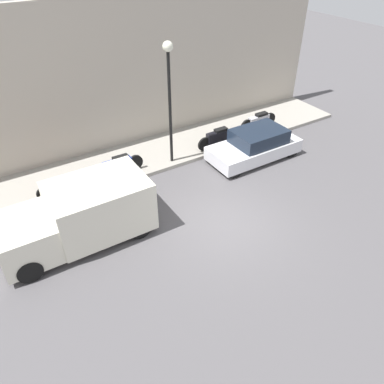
# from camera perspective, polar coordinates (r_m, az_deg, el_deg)

# --- Properties ---
(ground_plane) EXTENTS (60.00, 60.00, 0.00)m
(ground_plane) POSITION_cam_1_polar(r_m,az_deg,el_deg) (12.80, 4.88, -4.57)
(ground_plane) COLOR #514F51
(sidewalk) EXTENTS (2.82, 19.28, 0.15)m
(sidewalk) POSITION_cam_1_polar(r_m,az_deg,el_deg) (16.44, -5.93, 5.82)
(sidewalk) COLOR gray
(sidewalk) RESTS_ON ground_plane
(building_facade) EXTENTS (0.30, 19.28, 6.18)m
(building_facade) POSITION_cam_1_polar(r_m,az_deg,el_deg) (16.51, -9.18, 17.20)
(building_facade) COLOR #B2A899
(building_facade) RESTS_ON ground_plane
(parked_car) EXTENTS (1.73, 3.95, 1.29)m
(parked_car) POSITION_cam_1_polar(r_m,az_deg,el_deg) (16.13, 9.62, 7.04)
(parked_car) COLOR silver
(parked_car) RESTS_ON ground_plane
(delivery_van) EXTENTS (2.07, 4.62, 1.88)m
(delivery_van) POSITION_cam_1_polar(r_m,az_deg,el_deg) (12.04, -16.92, -3.39)
(delivery_van) COLOR silver
(delivery_van) RESTS_ON ground_plane
(motorcycle_blue) EXTENTS (0.30, 2.11, 0.79)m
(motorcycle_blue) POSITION_cam_1_polar(r_m,az_deg,el_deg) (14.88, -11.21, 4.06)
(motorcycle_blue) COLOR navy
(motorcycle_blue) RESTS_ON sidewalk
(scooter_silver) EXTENTS (0.30, 2.06, 0.77)m
(scooter_silver) POSITION_cam_1_polar(r_m,az_deg,el_deg) (18.42, 10.13, 10.71)
(scooter_silver) COLOR #B7B7BF
(scooter_silver) RESTS_ON sidewalk
(motorcycle_black) EXTENTS (0.30, 2.01, 0.84)m
(motorcycle_black) POSITION_cam_1_polar(r_m,az_deg,el_deg) (16.60, 3.99, 8.33)
(motorcycle_black) COLOR black
(motorcycle_black) RESTS_ON sidewalk
(motorcycle_red) EXTENTS (0.30, 1.86, 0.73)m
(motorcycle_red) POSITION_cam_1_polar(r_m,az_deg,el_deg) (14.33, -19.16, 1.03)
(motorcycle_red) COLOR #B21E1E
(motorcycle_red) RESTS_ON sidewalk
(streetlamp) EXTENTS (0.38, 0.38, 4.81)m
(streetlamp) POSITION_cam_1_polar(r_m,az_deg,el_deg) (14.31, -3.52, 16.32)
(streetlamp) COLOR black
(streetlamp) RESTS_ON sidewalk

